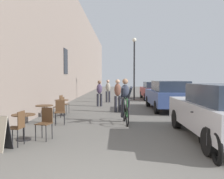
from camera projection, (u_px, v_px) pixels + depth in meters
name	position (u px, v px, depth m)	size (l,w,h in m)	color
building_facade_left	(67.00, 43.00, 17.53)	(0.54, 68.00, 8.68)	gray
cafe_table_near	(24.00, 121.00, 6.61)	(0.64, 0.64, 0.72)	black
cafe_chair_near_toward_street	(18.00, 126.00, 6.04)	(0.42, 0.42, 0.89)	black
cafe_chair_near_toward_wall	(45.00, 121.00, 6.67)	(0.46, 0.46, 0.89)	black
cafe_table_mid	(44.00, 111.00, 8.80)	(0.64, 0.64, 0.72)	black
cafe_chair_mid_toward_street	(60.00, 110.00, 8.86)	(0.44, 0.44, 0.89)	black
cafe_table_far	(62.00, 104.00, 10.98)	(0.64, 0.64, 0.72)	black
cafe_chair_far_toward_street	(60.00, 106.00, 10.41)	(0.45, 0.45, 0.89)	black
cafe_chair_far_toward_wall	(63.00, 103.00, 11.55)	(0.45, 0.45, 0.89)	black
cyclist_on_bicycle	(125.00, 102.00, 9.12)	(0.52, 1.76, 1.74)	black
pedestrian_near	(118.00, 94.00, 11.97)	(0.38, 0.29, 1.67)	#26262D
pedestrian_mid	(99.00, 92.00, 14.43)	(0.38, 0.29, 1.59)	#26262D
pedestrian_far	(108.00, 90.00, 16.87)	(0.34, 0.24, 1.61)	#26262D
street_lamp	(134.00, 61.00, 18.76)	(0.32, 0.32, 4.90)	black
parked_car_nearest	(221.00, 111.00, 6.54)	(1.90, 4.43, 1.57)	#B7B7BC
parked_car_second	(168.00, 95.00, 12.76)	(1.94, 4.46, 1.58)	#384C84
parked_car_third	(153.00, 90.00, 19.16)	(1.74, 4.02, 1.42)	maroon
parked_motorcycle	(209.00, 135.00, 5.48)	(0.62, 2.14, 0.92)	black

